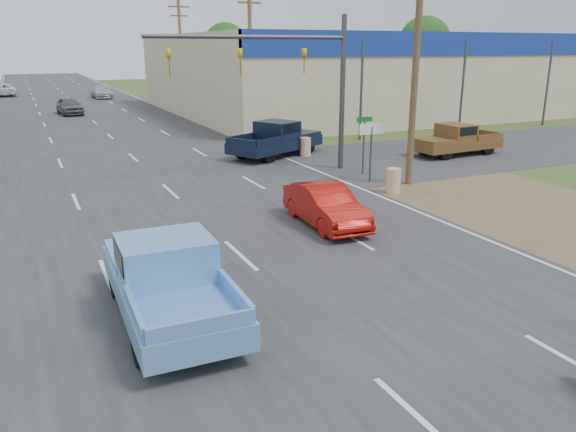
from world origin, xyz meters
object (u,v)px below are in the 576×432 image
red_convertible (325,206)px  distant_car_silver (102,92)px  distant_car_grey (69,106)px  brown_pickup (455,140)px  distant_car_white (4,90)px  blue_pickup (167,277)px  navy_pickup (277,138)px

red_convertible → distant_car_silver: bearing=92.7°
red_convertible → distant_car_grey: bearing=100.1°
red_convertible → brown_pickup: size_ratio=0.78×
red_convertible → distant_car_silver: 52.38m
brown_pickup → distant_car_white: 56.91m
blue_pickup → distant_car_white: bearing=94.6°
distant_car_grey → blue_pickup: bearing=-98.1°
blue_pickup → distant_car_white: (-3.82, 64.46, -0.20)m
navy_pickup → distant_car_silver: size_ratio=1.23×
brown_pickup → distant_car_silver: 46.12m
brown_pickup → red_convertible: bearing=119.6°
brown_pickup → distant_car_silver: bearing=12.2°
navy_pickup → distant_car_white: size_ratio=1.17×
red_convertible → brown_pickup: bearing=35.6°
navy_pickup → distant_car_white: navy_pickup is taller
distant_car_silver → distant_car_white: 12.75m
brown_pickup → distant_car_grey: (-17.02, 28.88, -0.11)m
red_convertible → distant_car_silver: distant_car_silver is taller
distant_car_white → distant_car_grey: bearing=100.4°
brown_pickup → distant_car_white: bearing=19.8°
blue_pickup → distant_car_silver: blue_pickup is taller
distant_car_grey → distant_car_silver: size_ratio=0.89×
brown_pickup → distant_car_grey: size_ratio=1.19×
brown_pickup → distant_car_white: (-22.29, 52.36, -0.14)m
brown_pickup → blue_pickup: bearing=120.0°
navy_pickup → brown_pickup: (8.67, -3.91, -0.09)m
blue_pickup → distant_car_grey: (1.45, 40.99, -0.17)m
distant_car_grey → distant_car_white: bearing=96.6°
distant_car_white → red_convertible: bearing=97.1°
red_convertible → distant_car_white: size_ratio=0.79×
red_convertible → distant_car_grey: distant_car_grey is taller
red_convertible → distant_car_white: bearing=102.2°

